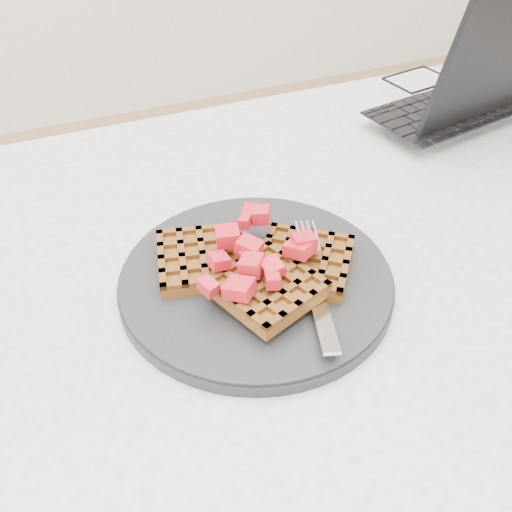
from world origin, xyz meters
The scene contains 6 objects.
table centered at (0.00, 0.00, 0.64)m, with size 1.20×0.80×0.75m.
plate centered at (-0.06, -0.01, 0.76)m, with size 0.28×0.28×0.02m, color black.
waffles centered at (-0.06, -0.02, 0.78)m, with size 0.21×0.19×0.03m.
strawberry_pile centered at (-0.06, -0.01, 0.80)m, with size 0.15×0.15×0.02m, color #A40E1C, non-canonical shape.
fork centered at (-0.01, -0.06, 0.77)m, with size 0.02×0.18×0.02m, color silver, non-canonical shape.
laptop centered at (0.39, 0.24, 0.79)m, with size 0.35×0.28×0.22m.
Camera 1 is at (-0.23, -0.42, 1.16)m, focal length 40.00 mm.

